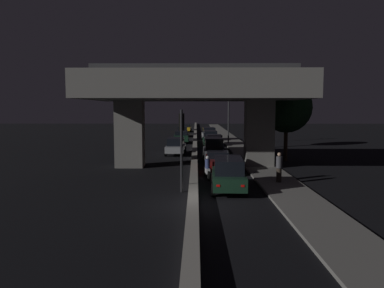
% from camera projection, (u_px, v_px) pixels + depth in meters
% --- Properties ---
extents(ground_plane, '(200.00, 200.00, 0.00)m').
position_uv_depth(ground_plane, '(193.00, 205.00, 17.80)').
color(ground_plane, black).
extents(median_divider, '(0.51, 126.00, 0.42)m').
position_uv_depth(median_divider, '(195.00, 140.00, 52.63)').
color(median_divider, gray).
rests_on(median_divider, ground_plane).
extents(sidewalk_right, '(2.61, 126.00, 0.14)m').
position_uv_depth(sidewalk_right, '(237.00, 146.00, 45.62)').
color(sidewalk_right, slate).
rests_on(sidewalk_right, ground_plane).
extents(elevated_overpass, '(16.30, 10.89, 8.07)m').
position_uv_depth(elevated_overpass, '(194.00, 92.00, 29.05)').
color(elevated_overpass, slate).
rests_on(elevated_overpass, ground_plane).
extents(traffic_light_left_of_median, '(0.30, 0.49, 4.53)m').
position_uv_depth(traffic_light_left_of_median, '(182.00, 136.00, 20.43)').
color(traffic_light_left_of_median, black).
rests_on(traffic_light_left_of_median, ground_plane).
extents(street_lamp, '(2.31, 0.32, 7.95)m').
position_uv_depth(street_lamp, '(226.00, 108.00, 48.74)').
color(street_lamp, '#2D2D30').
rests_on(street_lamp, ground_plane).
extents(car_dark_green_lead, '(2.04, 4.49, 1.83)m').
position_uv_depth(car_dark_green_lead, '(228.00, 173.00, 20.97)').
color(car_dark_green_lead, black).
rests_on(car_dark_green_lead, ground_plane).
extents(car_dark_red_second, '(2.02, 4.42, 1.53)m').
position_uv_depth(car_dark_red_second, '(218.00, 161.00, 27.03)').
color(car_dark_red_second, '#591414').
rests_on(car_dark_red_second, ground_plane).
extents(car_grey_third, '(1.91, 4.55, 2.05)m').
position_uv_depth(car_grey_third, '(214.00, 149.00, 33.22)').
color(car_grey_third, '#515459').
rests_on(car_grey_third, ground_plane).
extents(car_dark_blue_fourth, '(1.99, 4.00, 1.78)m').
position_uv_depth(car_dark_blue_fourth, '(214.00, 143.00, 40.67)').
color(car_dark_blue_fourth, '#141938').
rests_on(car_dark_blue_fourth, ground_plane).
extents(car_dark_green_fifth, '(1.98, 4.72, 1.87)m').
position_uv_depth(car_dark_green_fifth, '(210.00, 138.00, 46.83)').
color(car_dark_green_fifth, black).
rests_on(car_dark_green_fifth, ground_plane).
extents(car_silver_sixth, '(2.19, 4.21, 1.91)m').
position_uv_depth(car_silver_sixth, '(209.00, 134.00, 54.19)').
color(car_silver_sixth, gray).
rests_on(car_silver_sixth, ground_plane).
extents(car_silver_lead_oncoming, '(2.02, 4.64, 1.69)m').
position_uv_depth(car_silver_lead_oncoming, '(176.00, 146.00, 37.61)').
color(car_silver_lead_oncoming, gray).
rests_on(car_silver_lead_oncoming, ground_plane).
extents(car_dark_green_second_oncoming, '(2.17, 4.47, 1.62)m').
position_uv_depth(car_dark_green_second_oncoming, '(181.00, 137.00, 50.27)').
color(car_dark_green_second_oncoming, black).
rests_on(car_dark_green_second_oncoming, ground_plane).
extents(car_black_third_oncoming, '(2.01, 4.17, 1.64)m').
position_uv_depth(car_black_third_oncoming, '(182.00, 132.00, 61.93)').
color(car_black_third_oncoming, black).
rests_on(car_black_third_oncoming, ground_plane).
extents(car_taxi_yellow_fourth_oncoming, '(2.10, 4.55, 1.52)m').
position_uv_depth(car_taxi_yellow_fourth_oncoming, '(186.00, 128.00, 74.89)').
color(car_taxi_yellow_fourth_oncoming, gold).
rests_on(car_taxi_yellow_fourth_oncoming, ground_plane).
extents(motorcycle_white_filtering_near, '(0.34, 1.96, 1.51)m').
position_uv_depth(motorcycle_white_filtering_near, '(208.00, 169.00, 24.55)').
color(motorcycle_white_filtering_near, black).
rests_on(motorcycle_white_filtering_near, ground_plane).
extents(pedestrian_on_sidewalk, '(0.37, 0.37, 1.81)m').
position_uv_depth(pedestrian_on_sidewalk, '(279.00, 167.00, 22.66)').
color(pedestrian_on_sidewalk, '#2D261E').
rests_on(pedestrian_on_sidewalk, sidewalk_right).
extents(roadside_tree_kerbside_near, '(4.42, 4.42, 6.91)m').
position_uv_depth(roadside_tree_kerbside_near, '(286.00, 108.00, 32.73)').
color(roadside_tree_kerbside_near, '#38281C').
rests_on(roadside_tree_kerbside_near, ground_plane).
extents(roadside_tree_kerbside_mid, '(3.70, 3.70, 7.06)m').
position_uv_depth(roadside_tree_kerbside_mid, '(262.00, 104.00, 43.46)').
color(roadside_tree_kerbside_mid, '#38281C').
rests_on(roadside_tree_kerbside_mid, ground_plane).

